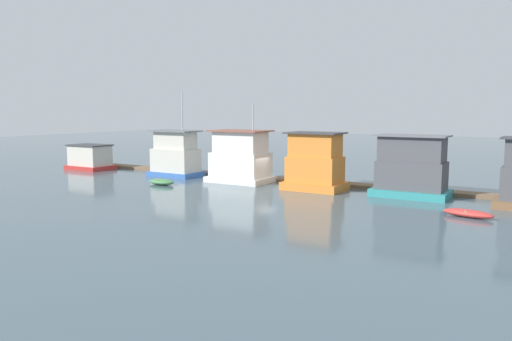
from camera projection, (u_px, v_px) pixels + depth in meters
ground_plane at (261, 184)px, 47.28m from camera, size 200.00×200.00×0.00m
dock_walkway at (276, 179)px, 49.75m from camera, size 59.60×1.75×0.30m
houseboat_red at (90, 158)px, 58.82m from camera, size 5.07×3.62×2.93m
houseboat_blue at (176, 156)px, 52.76m from camera, size 5.36×3.51×8.86m
houseboat_white at (240, 159)px, 48.51m from camera, size 5.96×4.16×7.51m
houseboat_orange at (315, 164)px, 43.69m from camera, size 5.17×3.69×5.06m
houseboat_teal at (411, 168)px, 40.27m from camera, size 6.03×3.63×5.00m
dinghy_green at (161, 182)px, 46.86m from camera, size 2.94×1.57×0.55m
dinghy_red at (468, 213)px, 32.69m from camera, size 3.41×1.70×0.51m
mooring_post_far_left at (184, 167)px, 54.36m from camera, size 0.28×0.28×1.55m
mooring_post_near_right at (402, 186)px, 42.17m from camera, size 0.25×0.25×1.26m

